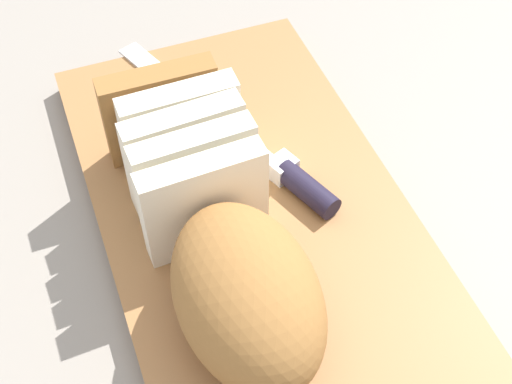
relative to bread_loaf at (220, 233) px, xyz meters
name	(u,v)px	position (x,y,z in m)	size (l,w,h in m)	color
ground_plane	(256,231)	(0.04, -0.05, -0.07)	(3.00, 3.00, 0.00)	gray
cutting_board	(256,223)	(0.04, -0.05, -0.06)	(0.47, 0.25, 0.02)	#9E6B3D
bread_loaf	(220,233)	(0.00, 0.00, 0.00)	(0.29, 0.11, 0.09)	#996633
bread_knife	(268,157)	(0.09, -0.08, -0.04)	(0.28, 0.11, 0.02)	silver
crumb_near_knife	(224,164)	(0.10, -0.04, -0.04)	(0.00, 0.00, 0.00)	tan
crumb_near_loaf	(225,213)	(0.05, -0.02, -0.04)	(0.00, 0.00, 0.00)	tan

